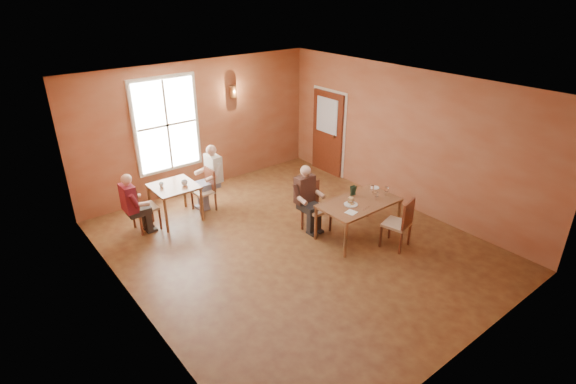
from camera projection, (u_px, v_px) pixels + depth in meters
ground at (295, 245)px, 8.55m from camera, size 6.00×7.00×0.01m
wall_back at (199, 127)px, 10.37m from camera, size 6.00×0.04×3.00m
wall_front at (478, 261)px, 5.43m from camera, size 6.00×0.04×3.00m
wall_left at (128, 225)px, 6.22m from camera, size 0.04×7.00×3.00m
wall_right at (404, 139)px, 9.59m from camera, size 0.04×7.00×3.00m
ceiling at (296, 87)px, 7.26m from camera, size 6.00×7.00×0.04m
window at (167, 125)px, 9.80m from camera, size 1.36×0.10×1.96m
door at (327, 133)px, 11.37m from camera, size 0.12×1.04×2.10m
wall_sconce at (233, 92)px, 10.51m from camera, size 0.16×0.16×0.28m
main_table at (358, 219)px, 8.73m from camera, size 1.56×0.88×0.73m
chair_diner_main at (317, 208)px, 8.85m from camera, size 0.44×0.44×0.99m
diner_main at (318, 202)px, 8.77m from camera, size 0.52×0.52×1.30m
chair_empty at (396, 223)px, 8.32m from camera, size 0.54×0.54×1.00m
plate_food at (351, 204)px, 8.46m from camera, size 0.35×0.35×0.03m
sandwich at (351, 201)px, 8.50m from camera, size 0.11×0.11×0.11m
goblet_a at (372, 189)px, 8.88m from camera, size 0.09×0.09×0.18m
goblet_b at (387, 191)px, 8.80m from camera, size 0.10×0.10×0.19m
goblet_c at (377, 196)px, 8.61m from camera, size 0.09×0.09×0.18m
menu_stand at (353, 191)px, 8.81m from camera, size 0.12×0.07×0.20m
knife at (366, 208)px, 8.35m from camera, size 0.21×0.04×0.00m
napkin at (351, 212)px, 8.19m from camera, size 0.22×0.22×0.01m
side_plate at (375, 188)px, 9.15m from camera, size 0.20×0.20×0.01m
second_table at (176, 202)px, 9.33m from camera, size 0.87×0.87×0.77m
chair_diner_white at (203, 191)px, 9.66m from camera, size 0.41×0.41×0.93m
diner_white at (204, 181)px, 9.59m from camera, size 0.54×0.54×1.35m
chair_diner_maroon at (145, 207)px, 8.92m from camera, size 0.43×0.43×0.98m
diner_maroon at (143, 201)px, 8.85m from camera, size 0.50×0.50×1.26m
cup_a at (184, 183)px, 9.17m from camera, size 0.15×0.15×0.10m
cup_b at (161, 185)px, 9.09m from camera, size 0.10×0.10×0.09m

